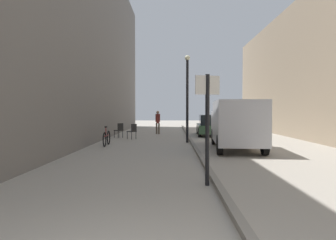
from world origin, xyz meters
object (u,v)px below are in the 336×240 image
(street_sign_post, at_px, (207,120))
(lamp_post, at_px, (187,93))
(parked_car, at_px, (210,125))
(cafe_chair_by_doorway, at_px, (133,130))
(delivery_van, at_px, (236,123))
(bicycle_leaning, at_px, (107,138))
(pedestrian_main_foreground, at_px, (158,121))
(cafe_chair_near_window, at_px, (119,129))

(street_sign_post, height_order, lamp_post, lamp_post)
(parked_car, height_order, cafe_chair_by_doorway, parked_car)
(delivery_van, bearing_deg, bicycle_leaning, 171.91)
(delivery_van, distance_m, lamp_post, 3.95)
(parked_car, bearing_deg, lamp_post, -108.43)
(pedestrian_main_foreground, relative_size, cafe_chair_near_window, 1.83)
(bicycle_leaning, distance_m, cafe_chair_by_doorway, 3.67)
(pedestrian_main_foreground, xyz_separation_m, delivery_van, (3.97, -8.99, 0.19))
(lamp_post, xyz_separation_m, cafe_chair_by_doorway, (-3.24, 1.88, -2.18))
(bicycle_leaning, bearing_deg, cafe_chair_by_doorway, 75.64)
(street_sign_post, height_order, cafe_chair_by_doorway, street_sign_post)
(delivery_van, relative_size, bicycle_leaning, 3.12)
(cafe_chair_near_window, bearing_deg, delivery_van, -91.64)
(lamp_post, bearing_deg, cafe_chair_near_window, 146.08)
(pedestrian_main_foreground, distance_m, delivery_van, 9.83)
(lamp_post, relative_size, cafe_chair_by_doorway, 5.06)
(street_sign_post, height_order, bicycle_leaning, street_sign_post)
(bicycle_leaning, xyz_separation_m, cafe_chair_by_doorway, (0.84, 3.57, 0.17))
(cafe_chair_near_window, bearing_deg, cafe_chair_by_doorway, -93.16)
(cafe_chair_near_window, bearing_deg, parked_car, -29.73)
(pedestrian_main_foreground, distance_m, cafe_chair_near_window, 3.94)
(lamp_post, distance_m, cafe_chair_near_window, 5.52)
(pedestrian_main_foreground, relative_size, lamp_post, 0.36)
(parked_car, xyz_separation_m, lamp_post, (-1.86, -4.92, 2.01))
(street_sign_post, relative_size, cafe_chair_by_doorway, 2.77)
(delivery_van, distance_m, parked_car, 7.94)
(pedestrian_main_foreground, distance_m, parked_car, 3.92)
(pedestrian_main_foreground, xyz_separation_m, cafe_chair_by_doorway, (-1.34, -4.11, -0.45))
(parked_car, bearing_deg, street_sign_post, -94.85)
(street_sign_post, xyz_separation_m, cafe_chair_near_window, (-4.23, 12.68, -1.00))
(bicycle_leaning, distance_m, cafe_chair_near_window, 4.53)
(parked_car, distance_m, cafe_chair_by_doorway, 5.94)
(delivery_van, distance_m, bicycle_leaning, 6.33)
(cafe_chair_by_doorway, bearing_deg, cafe_chair_near_window, 83.25)
(parked_car, distance_m, bicycle_leaning, 8.89)
(street_sign_post, relative_size, bicycle_leaning, 1.47)
(cafe_chair_by_doorway, bearing_deg, street_sign_post, -126.81)
(street_sign_post, distance_m, lamp_post, 9.92)
(pedestrian_main_foreground, bearing_deg, cafe_chair_by_doorway, -109.28)
(pedestrian_main_foreground, distance_m, lamp_post, 6.52)
(lamp_post, xyz_separation_m, bicycle_leaning, (-4.07, -1.69, -2.34))
(delivery_van, xyz_separation_m, street_sign_post, (-2.04, -6.85, 0.36))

